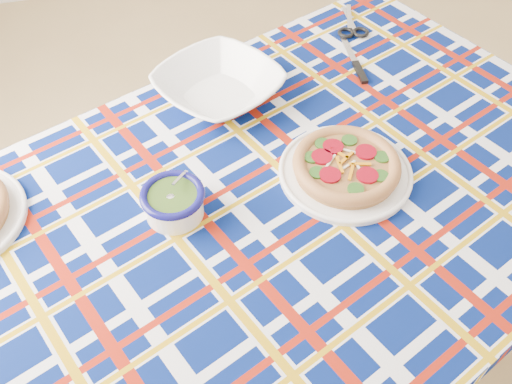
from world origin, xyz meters
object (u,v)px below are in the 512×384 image
object	(u,v)px
dining_table	(273,225)
pesto_bowl	(173,200)
main_focaccia_plate	(346,165)
serving_bowl	(219,86)

from	to	relation	value
dining_table	pesto_bowl	world-z (taller)	pesto_bowl
main_focaccia_plate	pesto_bowl	size ratio (longest dim) A/B	2.28
main_focaccia_plate	pesto_bowl	distance (m)	0.40
serving_bowl	main_focaccia_plate	bearing A→B (deg)	-57.57
main_focaccia_plate	pesto_bowl	bearing A→B (deg)	-178.42
pesto_bowl	serving_bowl	size ratio (longest dim) A/B	0.45
dining_table	serving_bowl	xyz separation A→B (m)	(-0.04, 0.39, 0.12)
dining_table	pesto_bowl	bearing A→B (deg)	150.30
main_focaccia_plate	serving_bowl	size ratio (longest dim) A/B	1.04
dining_table	pesto_bowl	distance (m)	0.25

